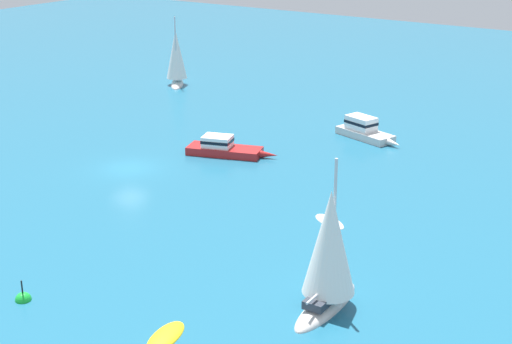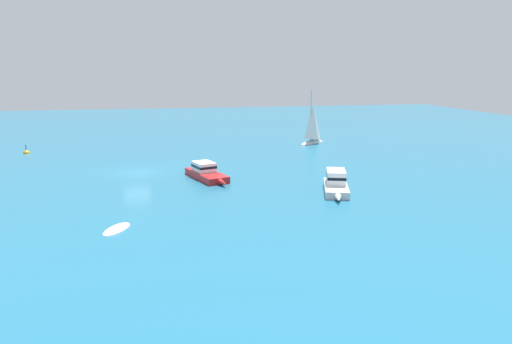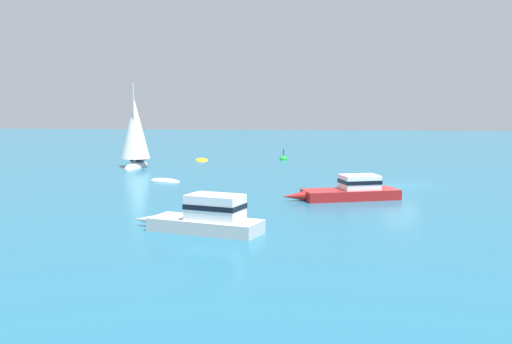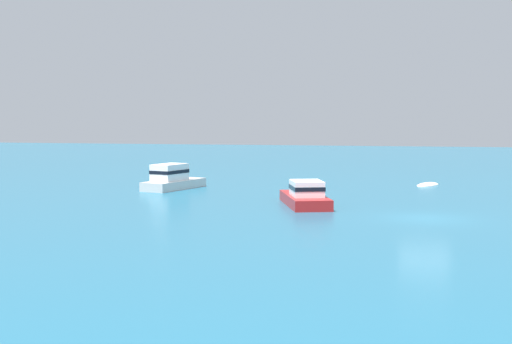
{
  "view_description": "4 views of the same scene",
  "coord_description": "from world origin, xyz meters",
  "px_view_note": "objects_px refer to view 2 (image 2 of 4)",
  "views": [
    {
      "loc": [
        38.53,
        -40.07,
        19.22
      ],
      "look_at": [
        12.29,
        -1.1,
        2.47
      ],
      "focal_mm": 54.08,
      "sensor_mm": 36.0,
      "label": 1
    },
    {
      "loc": [
        47.83,
        2.47,
        10.22
      ],
      "look_at": [
        10.61,
        10.16,
        1.89
      ],
      "focal_mm": 33.04,
      "sensor_mm": 36.0,
      "label": 2
    },
    {
      "loc": [
        6.21,
        44.93,
        6.14
      ],
      "look_at": [
        10.77,
        -2.38,
        0.55
      ],
      "focal_mm": 43.49,
      "sensor_mm": 36.0,
      "label": 3
    },
    {
      "loc": [
        -38.15,
        0.85,
        5.4
      ],
      "look_at": [
        8.57,
        10.53,
        1.51
      ],
      "focal_mm": 52.06,
      "sensor_mm": 36.0,
      "label": 4
    }
  ],
  "objects_px": {
    "launch": "(206,173)",
    "channel_buoy": "(27,153)",
    "dinghy": "(117,230)",
    "cabin_cruiser": "(336,183)",
    "yacht": "(312,124)"
  },
  "relations": [
    {
      "from": "launch",
      "to": "channel_buoy",
      "type": "relative_size",
      "value": 5.08
    },
    {
      "from": "channel_buoy",
      "to": "dinghy",
      "type": "bearing_deg",
      "value": 22.74
    },
    {
      "from": "dinghy",
      "to": "cabin_cruiser",
      "type": "distance_m",
      "value": 18.63
    },
    {
      "from": "channel_buoy",
      "to": "cabin_cruiser",
      "type": "bearing_deg",
      "value": 50.55
    },
    {
      "from": "cabin_cruiser",
      "to": "channel_buoy",
      "type": "distance_m",
      "value": 39.86
    },
    {
      "from": "yacht",
      "to": "channel_buoy",
      "type": "distance_m",
      "value": 37.26
    },
    {
      "from": "dinghy",
      "to": "channel_buoy",
      "type": "xyz_separation_m",
      "value": [
        -31.62,
        -13.25,
        0.01
      ]
    },
    {
      "from": "cabin_cruiser",
      "to": "yacht",
      "type": "bearing_deg",
      "value": -176.17
    },
    {
      "from": "yacht",
      "to": "dinghy",
      "type": "height_order",
      "value": "yacht"
    },
    {
      "from": "yacht",
      "to": "dinghy",
      "type": "xyz_separation_m",
      "value": [
        32.05,
        -23.91,
        -2.69
      ]
    },
    {
      "from": "launch",
      "to": "channel_buoy",
      "type": "distance_m",
      "value": 27.35
    },
    {
      "from": "launch",
      "to": "channel_buoy",
      "type": "xyz_separation_m",
      "value": [
        -18.13,
        -20.48,
        -0.56
      ]
    },
    {
      "from": "launch",
      "to": "dinghy",
      "type": "height_order",
      "value": "launch"
    },
    {
      "from": "yacht",
      "to": "cabin_cruiser",
      "type": "distance_m",
      "value": 26.6
    },
    {
      "from": "cabin_cruiser",
      "to": "dinghy",
      "type": "bearing_deg",
      "value": -52.45
    }
  ]
}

